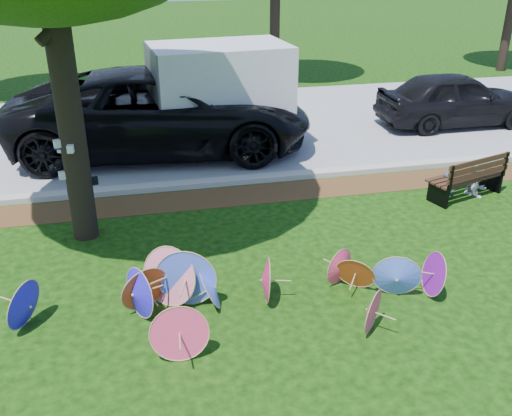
{
  "coord_description": "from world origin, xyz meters",
  "views": [
    {
      "loc": [
        -1.32,
        -6.26,
        4.93
      ],
      "look_at": [
        0.5,
        2.0,
        0.9
      ],
      "focal_mm": 40.0,
      "sensor_mm": 36.0,
      "label": 1
    }
  ],
  "objects_px": {
    "parasol_pile": "(228,286)",
    "dark_pickup": "(456,99)",
    "cargo_trailer": "(221,92)",
    "person_right": "(480,166)",
    "person_left": "(449,173)",
    "black_van": "(162,111)",
    "park_bench": "(465,176)"
  },
  "relations": [
    {
      "from": "dark_pickup",
      "to": "person_left",
      "type": "relative_size",
      "value": 4.28
    },
    {
      "from": "cargo_trailer",
      "to": "person_left",
      "type": "relative_size",
      "value": 3.14
    },
    {
      "from": "park_bench",
      "to": "person_right",
      "type": "xyz_separation_m",
      "value": [
        0.35,
        0.05,
        0.16
      ]
    },
    {
      "from": "parasol_pile",
      "to": "person_left",
      "type": "distance_m",
      "value": 5.94
    },
    {
      "from": "parasol_pile",
      "to": "cargo_trailer",
      "type": "relative_size",
      "value": 1.93
    },
    {
      "from": "park_bench",
      "to": "black_van",
      "type": "bearing_deg",
      "value": 127.75
    },
    {
      "from": "black_van",
      "to": "person_left",
      "type": "xyz_separation_m",
      "value": [
        5.56,
        -4.13,
        -0.5
      ]
    },
    {
      "from": "park_bench",
      "to": "cargo_trailer",
      "type": "bearing_deg",
      "value": 120.05
    },
    {
      "from": "black_van",
      "to": "park_bench",
      "type": "relative_size",
      "value": 4.19
    },
    {
      "from": "dark_pickup",
      "to": "cargo_trailer",
      "type": "distance_m",
      "value": 6.89
    },
    {
      "from": "black_van",
      "to": "park_bench",
      "type": "xyz_separation_m",
      "value": [
        5.91,
        -4.18,
        -0.56
      ]
    },
    {
      "from": "park_bench",
      "to": "person_left",
      "type": "height_order",
      "value": "person_left"
    },
    {
      "from": "parasol_pile",
      "to": "person_right",
      "type": "xyz_separation_m",
      "value": [
        5.85,
        2.95,
        0.23
      ]
    },
    {
      "from": "parasol_pile",
      "to": "black_van",
      "type": "distance_m",
      "value": 7.13
    },
    {
      "from": "park_bench",
      "to": "person_left",
      "type": "xyz_separation_m",
      "value": [
        -0.35,
        0.05,
        0.07
      ]
    },
    {
      "from": "parasol_pile",
      "to": "person_right",
      "type": "height_order",
      "value": "person_right"
    },
    {
      "from": "cargo_trailer",
      "to": "person_left",
      "type": "distance_m",
      "value": 5.85
    },
    {
      "from": "person_left",
      "to": "person_right",
      "type": "bearing_deg",
      "value": -2.33
    },
    {
      "from": "dark_pickup",
      "to": "person_right",
      "type": "distance_m",
      "value": 4.99
    },
    {
      "from": "parasol_pile",
      "to": "dark_pickup",
      "type": "bearing_deg",
      "value": 43.53
    },
    {
      "from": "cargo_trailer",
      "to": "dark_pickup",
      "type": "bearing_deg",
      "value": -1.47
    },
    {
      "from": "dark_pickup",
      "to": "park_bench",
      "type": "xyz_separation_m",
      "value": [
        -2.4,
        -4.6,
        -0.31
      ]
    },
    {
      "from": "parasol_pile",
      "to": "cargo_trailer",
      "type": "bearing_deg",
      "value": 81.44
    },
    {
      "from": "cargo_trailer",
      "to": "person_left",
      "type": "height_order",
      "value": "cargo_trailer"
    },
    {
      "from": "parasol_pile",
      "to": "black_van",
      "type": "height_order",
      "value": "black_van"
    },
    {
      "from": "parasol_pile",
      "to": "black_van",
      "type": "bearing_deg",
      "value": 93.35
    },
    {
      "from": "parasol_pile",
      "to": "cargo_trailer",
      "type": "xyz_separation_m",
      "value": [
        1.06,
        7.04,
        1.07
      ]
    },
    {
      "from": "parasol_pile",
      "to": "person_left",
      "type": "relative_size",
      "value": 6.07
    },
    {
      "from": "park_bench",
      "to": "person_right",
      "type": "height_order",
      "value": "person_right"
    },
    {
      "from": "cargo_trailer",
      "to": "person_left",
      "type": "xyz_separation_m",
      "value": [
        4.09,
        -4.08,
        -0.93
      ]
    },
    {
      "from": "black_van",
      "to": "park_bench",
      "type": "distance_m",
      "value": 7.26
    },
    {
      "from": "dark_pickup",
      "to": "person_left",
      "type": "xyz_separation_m",
      "value": [
        -2.75,
        -4.55,
        -0.24
      ]
    }
  ]
}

